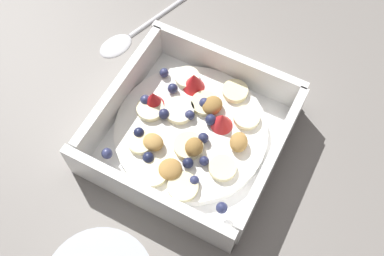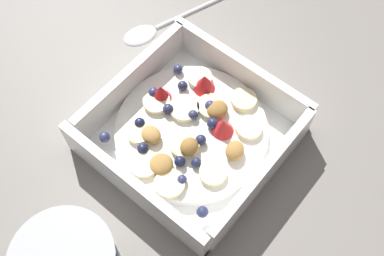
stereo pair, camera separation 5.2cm
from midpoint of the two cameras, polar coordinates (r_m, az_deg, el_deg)
ground_plane at (r=0.54m, az=-2.85°, el=-1.48°), size 2.40×2.40×0.00m
fruit_bowl at (r=0.53m, az=-2.85°, el=-0.79°), size 0.20×0.20×0.06m
spoon at (r=0.63m, az=-9.93°, el=11.27°), size 0.08×0.17×0.01m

